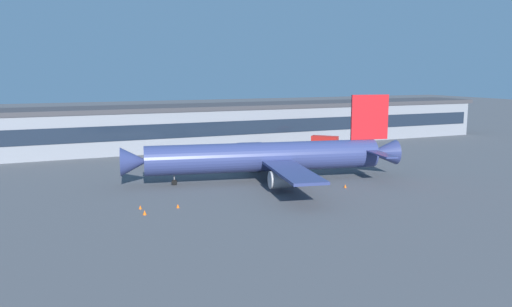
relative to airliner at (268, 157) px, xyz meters
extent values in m
plane|color=#4C4F54|center=(7.43, -1.18, -4.89)|extent=(600.00, 600.00, 0.00)
cube|color=gray|center=(7.43, 51.81, 0.59)|extent=(176.56, 18.17, 10.96)
cube|color=#38383D|center=(7.43, 51.81, 6.66)|extent=(180.09, 18.54, 1.20)
cube|color=#192333|center=(7.43, 42.67, 1.13)|extent=(173.03, 0.16, 3.94)
cylinder|color=navy|center=(-0.88, 0.17, 0.02)|extent=(47.14, 14.47, 5.78)
cone|color=navy|center=(-25.61, 4.89, 0.02)|extent=(6.14, 6.37, 5.49)
cone|color=navy|center=(24.14, -4.61, 0.02)|extent=(7.22, 6.30, 5.20)
cube|color=red|center=(21.17, -4.04, 7.53)|extent=(8.04, 2.01, 9.24)
cube|color=navy|center=(19.49, -10.19, 0.88)|extent=(4.31, 10.66, 0.30)
cube|color=navy|center=(21.87, 2.29, 0.88)|extent=(4.31, 10.66, 0.30)
cube|color=navy|center=(-1.44, -13.41, -0.56)|extent=(9.85, 21.85, 0.50)
cube|color=navy|center=(3.61, 12.99, -0.56)|extent=(9.85, 21.85, 0.50)
cylinder|color=#99999E|center=(-1.82, -10.11, -2.55)|extent=(5.28, 4.02, 3.18)
cylinder|color=#99999E|center=(2.03, 10.07, -2.55)|extent=(5.28, 4.02, 3.18)
cylinder|color=black|center=(-18.38, 3.51, -4.34)|extent=(1.17, 0.70, 1.10)
cylinder|color=slate|center=(-18.38, 3.51, -3.06)|extent=(0.24, 0.24, 2.02)
cylinder|color=black|center=(0.94, -2.83, -4.34)|extent=(1.17, 0.70, 1.10)
cylinder|color=slate|center=(0.94, -2.83, -3.06)|extent=(0.24, 0.24, 2.02)
cylinder|color=black|center=(1.91, 2.28, -4.34)|extent=(1.17, 0.70, 1.10)
cylinder|color=slate|center=(1.91, 2.28, -3.06)|extent=(0.24, 0.24, 2.02)
cube|color=gray|center=(18.24, 36.02, -3.74)|extent=(6.46, 5.16, 1.60)
cube|color=black|center=(16.76, 36.98, -3.42)|extent=(2.88, 2.76, 0.40)
cylinder|color=black|center=(15.87, 36.49, -4.54)|extent=(0.75, 0.63, 0.70)
cylinder|color=black|center=(16.85, 38.00, -4.54)|extent=(0.75, 0.63, 0.70)
cylinder|color=black|center=(19.63, 34.05, -4.54)|extent=(0.75, 0.63, 0.70)
cylinder|color=black|center=(20.61, 35.56, -4.54)|extent=(0.75, 0.63, 0.70)
cube|color=white|center=(-12.87, 37.57, -3.44)|extent=(3.18, 5.53, 2.20)
cube|color=black|center=(-12.59, 36.17, -3.00)|extent=(2.34, 2.18, 0.55)
cylinder|color=black|center=(-11.54, 35.98, -4.54)|extent=(0.43, 0.75, 0.70)
cylinder|color=black|center=(-13.48, 35.60, -4.54)|extent=(0.43, 0.75, 0.70)
cylinder|color=black|center=(-12.26, 39.55, -4.54)|extent=(0.43, 0.75, 0.70)
cylinder|color=black|center=(-14.20, 39.16, -4.54)|extent=(0.43, 0.75, 0.70)
cube|color=red|center=(30.98, 29.93, -2.64)|extent=(6.90, 6.96, 3.80)
cube|color=black|center=(29.59, 31.34, -1.88)|extent=(3.47, 3.47, 0.95)
cylinder|color=black|center=(28.38, 30.91, -4.54)|extent=(0.70, 0.71, 0.70)
cylinder|color=black|center=(30.05, 32.55, -4.54)|extent=(0.70, 0.71, 0.70)
cylinder|color=black|center=(31.91, 27.31, -4.54)|extent=(0.70, 0.71, 0.70)
cylinder|color=black|center=(33.58, 28.95, -4.54)|extent=(0.70, 0.71, 0.70)
cone|color=#F2590C|center=(-22.16, -13.34, -4.57)|extent=(0.52, 0.52, 0.65)
cone|color=#F2590C|center=(-27.91, -15.34, -4.53)|extent=(0.58, 0.58, 0.73)
cone|color=#F2590C|center=(-27.88, -11.69, -4.58)|extent=(0.50, 0.50, 0.62)
cone|color=#F2590C|center=(10.77, -11.51, -4.57)|extent=(0.52, 0.52, 0.65)
camera|label=1|loc=(-42.69, -92.70, 16.81)|focal=36.33mm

